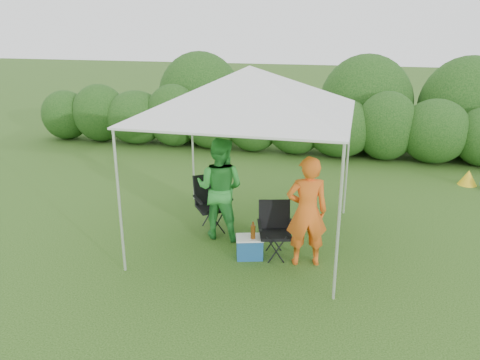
% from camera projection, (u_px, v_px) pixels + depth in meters
% --- Properties ---
extents(ground, '(70.00, 70.00, 0.00)m').
position_uv_depth(ground, '(241.00, 251.00, 7.41)').
color(ground, '#39601E').
extents(hedge, '(15.82, 1.53, 1.80)m').
position_uv_depth(hedge, '(300.00, 125.00, 12.63)').
color(hedge, '#265119').
rests_on(hedge, ground).
extents(canopy, '(3.10, 3.10, 2.83)m').
position_uv_depth(canopy, '(249.00, 90.00, 7.08)').
color(canopy, silver).
rests_on(canopy, ground).
extents(chair_right, '(0.62, 0.59, 0.85)m').
position_uv_depth(chair_right, '(275.00, 226.00, 7.16)').
color(chair_right, black).
rests_on(chair_right, ground).
extents(chair_left, '(0.75, 0.74, 0.94)m').
position_uv_depth(chair_left, '(211.00, 199.00, 8.09)').
color(chair_left, black).
rests_on(chair_left, ground).
extents(man, '(0.69, 0.55, 1.67)m').
position_uv_depth(man, '(307.00, 212.00, 6.78)').
color(man, orange).
rests_on(man, ground).
extents(woman, '(0.88, 0.72, 1.71)m').
position_uv_depth(woman, '(220.00, 188.00, 7.68)').
color(woman, green).
rests_on(woman, ground).
extents(cooler, '(0.48, 0.41, 0.35)m').
position_uv_depth(cooler, '(250.00, 247.00, 7.16)').
color(cooler, '#1D5087').
rests_on(cooler, ground).
extents(bottle, '(0.07, 0.07, 0.27)m').
position_uv_depth(bottle, '(253.00, 230.00, 7.01)').
color(bottle, '#592D0C').
rests_on(bottle, cooler).
extents(lawn_toy, '(0.68, 0.56, 0.34)m').
position_uv_depth(lawn_toy, '(473.00, 179.00, 10.31)').
color(lawn_toy, yellow).
rests_on(lawn_toy, ground).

